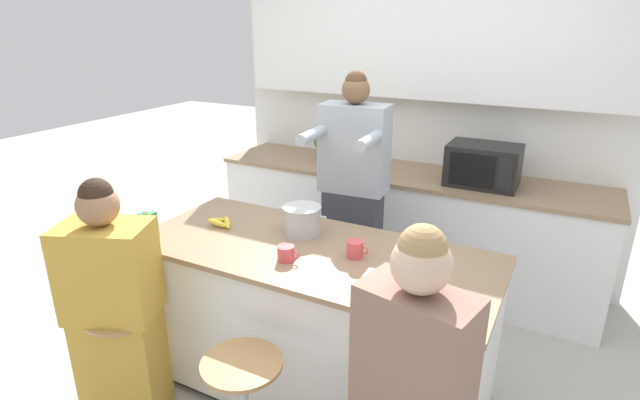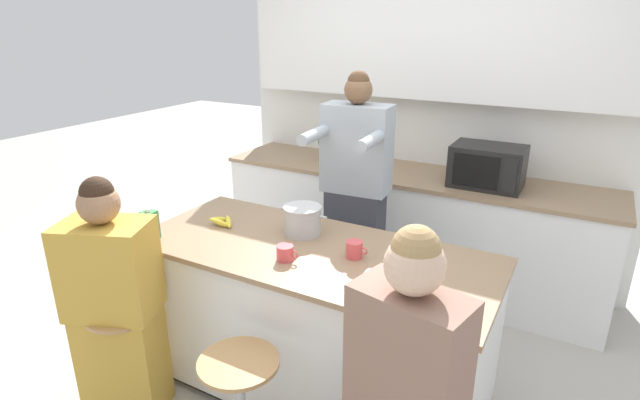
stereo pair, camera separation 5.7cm
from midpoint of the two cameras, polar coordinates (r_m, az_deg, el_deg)
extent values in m
plane|color=#B2ADA3|center=(3.14, -1.31, -20.51)|extent=(16.00, 16.00, 0.00)
cube|color=silver|center=(4.17, 11.28, 10.17)|extent=(3.25, 0.06, 2.70)
cube|color=white|center=(4.02, 11.27, 16.63)|extent=(2.99, 0.16, 0.75)
cube|color=white|center=(4.10, 8.93, -3.17)|extent=(2.99, 0.64, 0.88)
cube|color=#937556|center=(3.94, 9.28, 2.95)|extent=(3.02, 0.67, 0.03)
cube|color=black|center=(3.12, -1.31, -20.09)|extent=(1.81, 0.72, 0.06)
cube|color=white|center=(2.86, -1.38, -13.46)|extent=(1.89, 0.80, 0.80)
cube|color=#937556|center=(2.65, -1.46, -5.94)|extent=(1.93, 0.84, 0.03)
cylinder|color=#B7BABC|center=(2.98, -21.57, -17.10)|extent=(0.04, 0.04, 0.59)
cylinder|color=tan|center=(2.81, -22.38, -12.07)|extent=(0.36, 0.36, 0.02)
cylinder|color=tan|center=(2.33, -9.67, -17.98)|extent=(0.36, 0.36, 0.02)
cube|color=#383842|center=(3.48, 3.19, -6.50)|extent=(0.38, 0.25, 0.97)
cube|color=#9EA8B2|center=(3.21, 3.45, 5.89)|extent=(0.45, 0.25, 0.57)
cylinder|color=#9EA8B2|center=(3.01, -1.51, 7.40)|extent=(0.09, 0.32, 0.07)
cylinder|color=#9EA8B2|center=(2.88, 5.04, 6.75)|extent=(0.09, 0.32, 0.07)
sphere|color=brown|center=(3.14, 3.59, 12.47)|extent=(0.19, 0.19, 0.18)
sphere|color=#513823|center=(3.13, 3.61, 13.35)|extent=(0.15, 0.15, 0.14)
cube|color=gold|center=(2.98, -22.05, -17.04)|extent=(0.47, 0.40, 0.63)
cube|color=gold|center=(2.70, -23.59, -7.44)|extent=(0.51, 0.43, 0.49)
sphere|color=#936B4C|center=(2.57, -24.64, -0.59)|extent=(0.26, 0.26, 0.20)
sphere|color=black|center=(2.55, -24.82, 0.55)|extent=(0.21, 0.21, 0.16)
cube|color=#896656|center=(1.87, 9.78, -17.60)|extent=(0.45, 0.30, 0.55)
sphere|color=#DBB293|center=(1.67, 10.54, -7.21)|extent=(0.25, 0.25, 0.21)
sphere|color=#A37F51|center=(1.65, 10.67, -5.46)|extent=(0.20, 0.20, 0.16)
cylinder|color=#B7BABC|center=(2.80, -2.63, -2.42)|extent=(0.20, 0.20, 0.15)
cylinder|color=#B7BABC|center=(2.77, -2.66, -0.86)|extent=(0.22, 0.22, 0.01)
cylinder|color=#B7BABC|center=(2.84, -4.87, -1.03)|extent=(0.05, 0.01, 0.01)
cylinder|color=#B7BABC|center=(2.72, -0.33, -1.93)|extent=(0.05, 0.01, 0.01)
cylinder|color=#B7BABC|center=(2.12, 14.79, -12.35)|extent=(0.17, 0.17, 0.06)
cylinder|color=white|center=(2.27, 8.71, -9.32)|extent=(0.19, 0.19, 0.08)
cylinder|color=#DB4C51|center=(2.52, -4.57, -6.09)|extent=(0.09, 0.09, 0.08)
torus|color=#DB4C51|center=(2.49, -3.49, -6.27)|extent=(0.04, 0.01, 0.04)
cylinder|color=#DB4C51|center=(2.55, 3.37, -5.63)|extent=(0.09, 0.09, 0.09)
torus|color=#DB4C51|center=(2.53, 4.51, -5.78)|extent=(0.04, 0.01, 0.04)
ellipsoid|color=yellow|center=(2.96, -12.05, -2.65)|extent=(0.13, 0.05, 0.06)
ellipsoid|color=yellow|center=(3.01, -12.09, -2.30)|extent=(0.10, 0.12, 0.06)
ellipsoid|color=yellow|center=(2.97, -11.10, -2.53)|extent=(0.11, 0.12, 0.06)
cube|color=#38844C|center=(2.89, -19.52, -2.87)|extent=(0.07, 0.07, 0.16)
cylinder|color=white|center=(2.85, -19.73, -1.24)|extent=(0.03, 0.03, 0.02)
cube|color=black|center=(3.72, 17.74, 3.83)|extent=(0.49, 0.34, 0.29)
cube|color=black|center=(3.56, 16.52, 3.27)|extent=(0.30, 0.01, 0.22)
cube|color=black|center=(3.53, 20.02, 2.73)|extent=(0.09, 0.01, 0.24)
cylinder|color=#93563D|center=(4.19, 0.18, 5.12)|extent=(0.13, 0.13, 0.10)
sphere|color=#387538|center=(4.15, 0.19, 6.84)|extent=(0.19, 0.19, 0.19)
camera|label=1|loc=(0.03, -90.62, -0.23)|focal=28.00mm
camera|label=2|loc=(0.03, 89.38, 0.23)|focal=28.00mm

